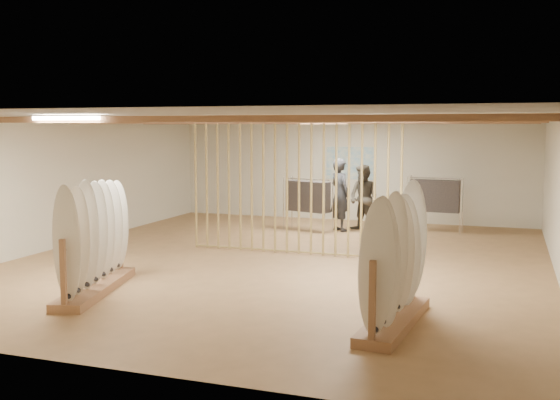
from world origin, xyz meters
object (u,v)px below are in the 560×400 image
(rack_left, at_px, (95,254))
(shopper_a, at_px, (340,190))
(clothing_rack_b, at_px, (435,196))
(rack_right, at_px, (395,280))
(clothing_rack_a, at_px, (308,196))
(shopper_b, at_px, (364,194))

(rack_left, distance_m, shopper_a, 7.60)
(shopper_a, bearing_deg, clothing_rack_b, -124.86)
(rack_right, height_order, clothing_rack_b, rack_right)
(rack_left, bearing_deg, shopper_a, 59.30)
(rack_right, relative_size, clothing_rack_b, 1.62)
(clothing_rack_a, xyz_separation_m, shopper_b, (1.33, 0.40, 0.07))
(shopper_a, relative_size, shopper_b, 1.09)
(rack_left, height_order, clothing_rack_b, rack_left)
(shopper_a, xyz_separation_m, shopper_b, (0.58, 0.10, -0.09))
(rack_left, height_order, shopper_a, shopper_a)
(clothing_rack_b, distance_m, shopper_a, 2.36)
(rack_left, relative_size, clothing_rack_b, 1.85)
(shopper_a, height_order, shopper_b, shopper_a)
(clothing_rack_a, height_order, clothing_rack_b, clothing_rack_b)
(rack_right, bearing_deg, clothing_rack_a, 119.80)
(rack_right, distance_m, clothing_rack_a, 7.94)
(clothing_rack_a, bearing_deg, shopper_b, 35.03)
(rack_left, distance_m, clothing_rack_b, 9.04)
(clothing_rack_b, bearing_deg, shopper_a, -160.41)
(rack_left, distance_m, rack_right, 4.75)
(rack_right, relative_size, clothing_rack_a, 1.67)
(clothing_rack_b, bearing_deg, clothing_rack_a, -158.63)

